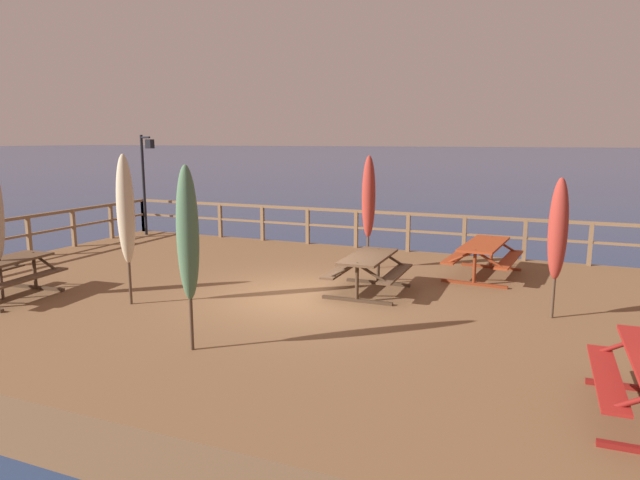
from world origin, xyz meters
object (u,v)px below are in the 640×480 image
(picnic_table_back_left, at_px, (4,271))
(patio_umbrella_tall_back_right, at_px, (188,234))
(picnic_table_mid_left, at_px, (484,252))
(picnic_table_front_left, at_px, (368,266))
(patio_umbrella_tall_mid_right, at_px, (369,197))
(patio_umbrella_short_mid, at_px, (558,230))
(lamp_post_hooked, at_px, (146,170))
(patio_umbrella_short_front, at_px, (126,210))

(picnic_table_back_left, distance_m, patio_umbrella_tall_back_right, 5.19)
(picnic_table_mid_left, distance_m, patio_umbrella_tall_back_right, 7.31)
(picnic_table_front_left, distance_m, patio_umbrella_tall_mid_right, 2.47)
(patio_umbrella_short_mid, height_order, patio_umbrella_tall_back_right, patio_umbrella_tall_back_right)
(picnic_table_mid_left, height_order, patio_umbrella_tall_mid_right, patio_umbrella_tall_mid_right)
(patio_umbrella_tall_back_right, height_order, lamp_post_hooked, lamp_post_hooked)
(patio_umbrella_short_mid, height_order, lamp_post_hooked, lamp_post_hooked)
(picnic_table_front_left, height_order, patio_umbrella_short_mid, patio_umbrella_short_mid)
(picnic_table_front_left, height_order, patio_umbrella_tall_mid_right, patio_umbrella_tall_mid_right)
(patio_umbrella_short_front, bearing_deg, picnic_table_back_left, -165.74)
(picnic_table_front_left, relative_size, patio_umbrella_short_front, 0.66)
(picnic_table_front_left, xyz_separation_m, patio_umbrella_short_front, (-3.86, -2.52, 1.23))
(picnic_table_mid_left, distance_m, patio_umbrella_short_mid, 3.23)
(patio_umbrella_tall_back_right, bearing_deg, picnic_table_front_left, 70.88)
(picnic_table_back_left, bearing_deg, picnic_table_front_left, 26.35)
(patio_umbrella_tall_mid_right, distance_m, patio_umbrella_tall_back_right, 6.15)
(patio_umbrella_tall_mid_right, bearing_deg, patio_umbrella_short_mid, -30.17)
(picnic_table_mid_left, xyz_separation_m, patio_umbrella_tall_back_right, (-3.37, -6.38, 1.16))
(patio_umbrella_tall_back_right, bearing_deg, patio_umbrella_tall_mid_right, 83.33)
(picnic_table_front_left, relative_size, patio_umbrella_tall_mid_right, 0.68)
(picnic_table_back_left, relative_size, patio_umbrella_short_mid, 0.81)
(picnic_table_front_left, distance_m, lamp_post_hooked, 9.62)
(picnic_table_back_left, height_order, patio_umbrella_tall_back_right, patio_umbrella_tall_back_right)
(picnic_table_back_left, height_order, patio_umbrella_tall_mid_right, patio_umbrella_tall_mid_right)
(picnic_table_front_left, xyz_separation_m, picnic_table_back_left, (-6.38, -3.16, 0.00))
(picnic_table_back_left, xyz_separation_m, patio_umbrella_tall_mid_right, (5.69, 5.23, 1.16))
(picnic_table_front_left, bearing_deg, picnic_table_back_left, -153.65)
(patio_umbrella_short_front, bearing_deg, picnic_table_front_left, 33.13)
(picnic_table_front_left, bearing_deg, picnic_table_mid_left, 49.95)
(patio_umbrella_short_front, distance_m, lamp_post_hooked, 8.00)
(patio_umbrella_tall_mid_right, distance_m, lamp_post_hooked, 8.20)
(picnic_table_front_left, bearing_deg, patio_umbrella_short_mid, -5.67)
(lamp_post_hooked, bearing_deg, picnic_table_back_left, -71.86)
(picnic_table_mid_left, bearing_deg, picnic_table_back_left, -146.61)
(picnic_table_mid_left, bearing_deg, patio_umbrella_short_mid, -60.91)
(picnic_table_mid_left, xyz_separation_m, picnic_table_front_left, (-1.97, -2.34, -0.01))
(picnic_table_back_left, relative_size, patio_umbrella_short_front, 0.70)
(picnic_table_front_left, relative_size, patio_umbrella_short_mid, 0.75)
(patio_umbrella_tall_back_right, bearing_deg, patio_umbrella_short_mid, 37.22)
(picnic_table_mid_left, distance_m, patio_umbrella_short_front, 7.69)
(patio_umbrella_short_mid, distance_m, patio_umbrella_short_front, 7.64)
(picnic_table_front_left, height_order, patio_umbrella_short_front, patio_umbrella_short_front)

